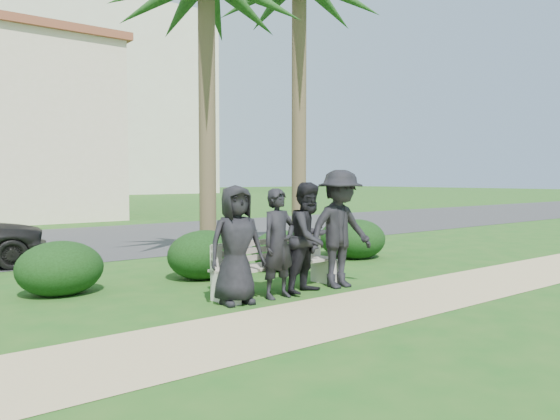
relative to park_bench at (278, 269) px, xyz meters
The scene contains 14 objects.
ground 0.83m from the park_bench, 25.10° to the left, with size 160.00×160.00×0.00m, color #1A5117.
footpath 1.66m from the park_bench, 64.93° to the right, with size 30.00×1.60×0.01m, color tan.
asphalt_street 8.36m from the park_bench, 85.26° to the left, with size 160.00×8.00×0.01m, color #2D2D30.
hotel_tower 58.71m from the park_bench, 75.13° to the left, with size 26.00×18.00×37.30m.
park_bench is the anchor object (origin of this frame).
man_a 1.05m from the park_bench, 163.70° to the right, with size 0.77×0.50×1.58m, color black.
man_b 0.60m from the park_bench, 126.86° to the right, with size 0.56×0.37×1.53m, color black.
man_c 0.66m from the park_bench, 45.47° to the right, with size 0.78×0.61×1.61m, color black.
man_d 1.14m from the park_bench, 19.29° to the right, with size 1.16×0.67×1.80m, color black.
hedge_a 3.13m from the park_bench, 145.49° to the left, with size 1.22×1.01×0.80m, color black.
hedge_c 1.64m from the park_bench, 100.56° to the left, with size 1.28×1.05×0.83m, color black.
hedge_d 1.92m from the park_bench, 50.55° to the left, with size 1.15×0.95×0.75m, color black.
hedge_e 3.98m from the park_bench, 30.36° to the left, with size 1.27×1.05×0.83m, color black.
hedge_f 3.75m from the park_bench, 25.99° to the left, with size 1.29×1.06×0.84m, color black.
Camera 1 is at (-5.57, -6.59, 1.67)m, focal length 35.00 mm.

